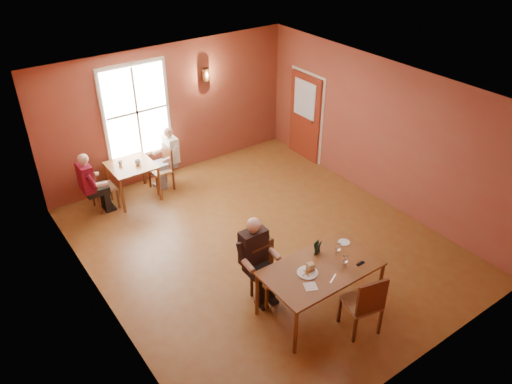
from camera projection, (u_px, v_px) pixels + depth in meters
ground at (262, 243)px, 9.50m from camera, size 6.00×7.00×0.01m
wall_back at (170, 112)px, 11.13m from camera, size 6.00×0.04×3.00m
wall_front at (426, 288)px, 6.29m from camera, size 6.00×0.04×3.00m
wall_left at (96, 235)px, 7.23m from camera, size 0.04×7.00×3.00m
wall_right at (381, 133)px, 10.19m from camera, size 0.04×7.00×3.00m
ceiling at (263, 93)px, 7.92m from camera, size 6.00×7.00×0.04m
window at (137, 112)px, 10.59m from camera, size 1.36×0.10×1.96m
door at (305, 117)px, 11.99m from camera, size 0.12×1.04×2.10m
wall_sconce at (206, 75)px, 11.13m from camera, size 0.16×0.16×0.28m
main_table at (319, 288)px, 7.82m from camera, size 1.82×1.02×0.85m
chair_diner_main at (269, 274)px, 7.98m from camera, size 0.45×0.45×1.02m
diner_main at (271, 265)px, 7.85m from camera, size 0.57×0.57×1.43m
chair_empty at (362, 301)px, 7.42m from camera, size 0.58×0.58×1.09m
plate_food at (307, 272)px, 7.48m from camera, size 0.38×0.38×0.04m
sandwich at (310, 268)px, 7.50m from camera, size 0.12×0.11×0.12m
goblet_a at (338, 249)px, 7.82m from camera, size 0.09×0.09×0.21m
goblet_c at (345, 260)px, 7.58m from camera, size 0.11×0.11×0.21m
menu_stand at (317, 248)px, 7.83m from camera, size 0.15×0.11×0.22m
knife at (333, 278)px, 7.39m from camera, size 0.20×0.11×0.00m
napkin at (311, 287)px, 7.24m from camera, size 0.24×0.24×0.01m
side_plate at (344, 242)px, 8.12m from camera, size 0.25×0.25×0.02m
sunglasses at (360, 263)px, 7.67m from camera, size 0.15×0.05×0.02m
second_table at (133, 181)px, 10.68m from camera, size 0.91×0.91×0.81m
chair_diner_white at (160, 169)px, 10.96m from camera, size 0.43×0.43×0.98m
diner_white at (161, 162)px, 10.88m from camera, size 0.53×0.53×1.32m
chair_diner_maroon at (103, 187)px, 10.31m from camera, size 0.43×0.43×0.98m
diner_maroon at (101, 180)px, 10.20m from camera, size 0.54×0.54×1.34m
cup_a at (138, 162)px, 10.45m from camera, size 0.15×0.15×0.10m
cup_b at (120, 163)px, 10.44m from camera, size 0.10×0.10×0.09m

